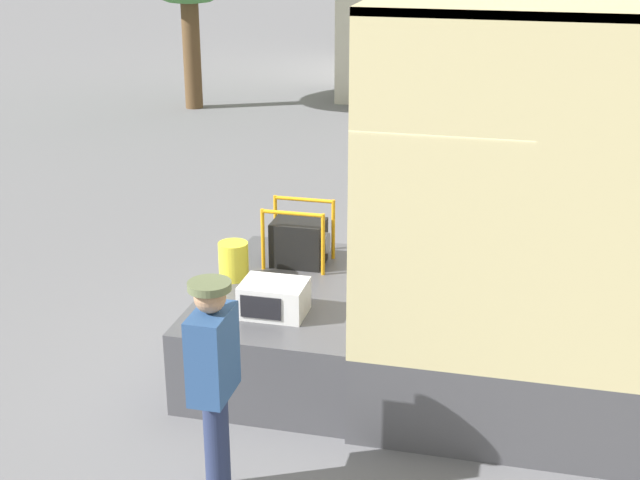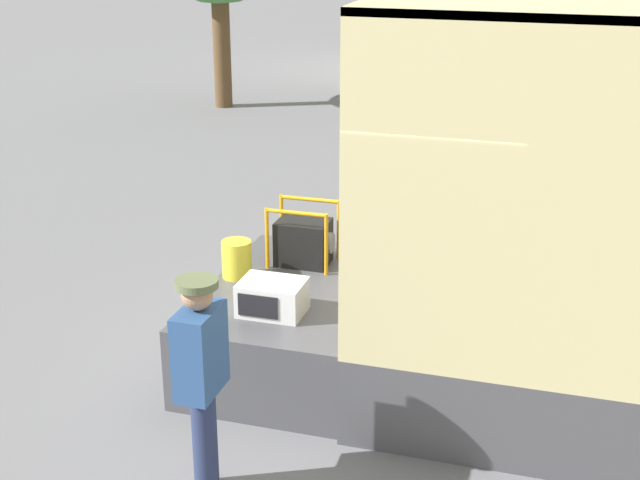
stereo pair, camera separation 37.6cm
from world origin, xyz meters
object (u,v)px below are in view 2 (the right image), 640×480
microwave (272,297)px  portable_generator (305,241)px  orange_bucket (237,259)px  worker_person (201,365)px

microwave → portable_generator: bearing=93.7°
orange_bucket → portable_generator: bearing=44.4°
microwave → orange_bucket: (-0.57, 0.64, 0.03)m
portable_generator → orange_bucket: portable_generator is taller
orange_bucket → worker_person: (0.57, -2.09, 0.09)m
microwave → portable_generator: 1.14m
portable_generator → orange_bucket: (-0.50, -0.49, -0.05)m
microwave → portable_generator: size_ratio=0.88×
microwave → portable_generator: (-0.07, 1.13, 0.08)m
worker_person → microwave: bearing=90.0°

